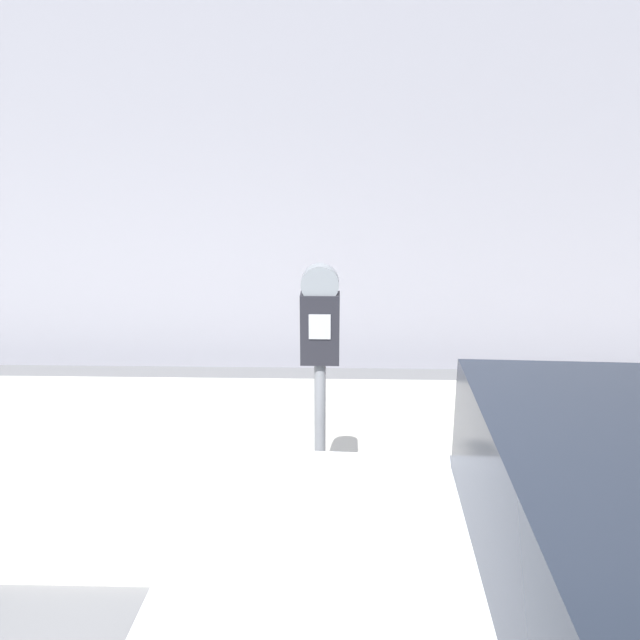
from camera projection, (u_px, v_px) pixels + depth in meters
name	position (u px, v px, depth m)	size (l,w,h in m)	color
sidewalk	(262.00, 454.00, 4.71)	(24.00, 2.80, 0.11)	#BCB7AD
building_facade	(280.00, 83.00, 5.99)	(24.00, 0.30, 5.72)	gray
parking_meter	(320.00, 353.00, 3.23)	(0.20, 0.13, 1.63)	slate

